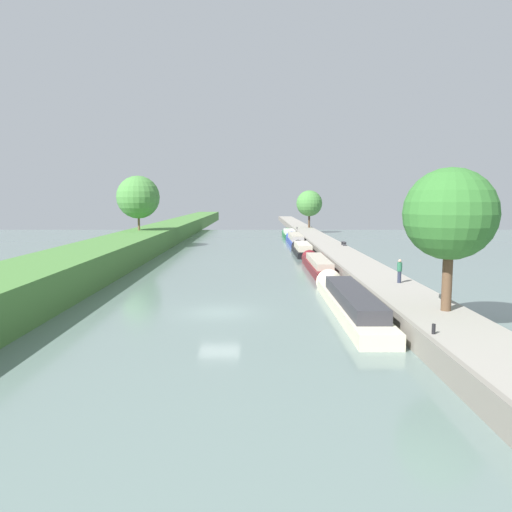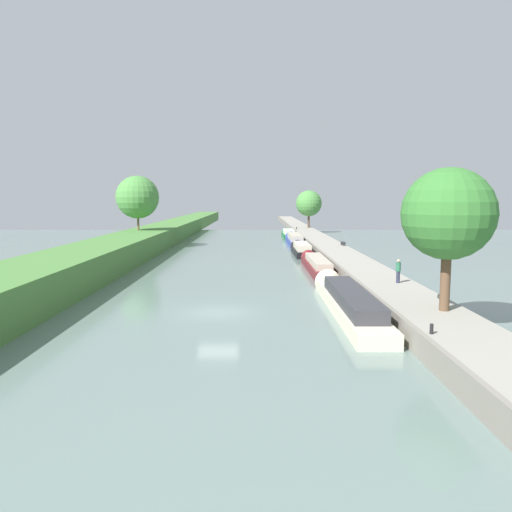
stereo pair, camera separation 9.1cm
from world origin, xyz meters
The scene contains 16 objects.
ground_plane centered at (0.00, 0.00, 0.00)m, with size 160.00×160.00×0.00m, color slate.
left_grassy_bank centered at (-12.89, 0.00, 1.29)m, with size 6.30×260.00×2.58m.
right_towpath centered at (11.72, 0.00, 0.56)m, with size 3.96×260.00×1.13m.
stone_quay centered at (9.62, 0.00, 0.59)m, with size 0.25×260.00×1.18m.
narrowboat_cream centered at (8.08, 0.60, 0.64)m, with size 2.15×16.92×2.19m.
narrowboat_maroon centered at (8.26, 17.96, 0.58)m, with size 1.83×14.50×1.86m.
narrowboat_black centered at (8.07, 32.38, 0.60)m, with size 2.00×11.33×2.06m.
narrowboat_blue centered at (8.28, 46.44, 0.65)m, with size 2.09×14.99×2.21m.
narrowboat_green centered at (8.18, 59.14, 0.59)m, with size 2.12×10.38×2.08m.
tree_rightbank_near centered at (12.31, -4.34, 6.20)m, with size 4.79×4.79×7.50m.
tree_rightbank_midnear centered at (12.85, 68.91, 5.95)m, with size 5.12×5.12×7.40m.
tree_leftbank_downstream centered at (-13.92, 38.52, 7.14)m, with size 5.86×5.86×7.50m.
person_walking centered at (12.31, 4.27, 2.00)m, with size 0.34×0.34×1.66m.
mooring_bollard_near centered at (10.04, -8.90, 1.35)m, with size 0.16×0.16×0.45m.
mooring_bollard_far centered at (10.04, 63.84, 1.35)m, with size 0.16×0.16×0.45m.
park_bench centered at (13.25, 31.74, 1.48)m, with size 0.44×1.50×0.47m.
Camera 1 is at (2.27, -30.09, 7.05)m, focal length 34.87 mm.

